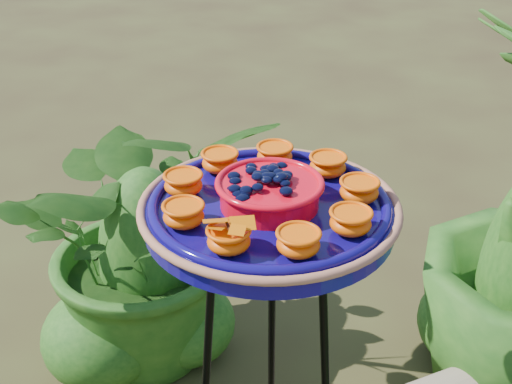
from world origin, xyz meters
TOP-DOWN VIEW (x-y plane):
  - tripod_stand at (-0.09, -0.05)m, footprint 0.33×0.34m
  - feeder_dish at (-0.09, -0.05)m, footprint 0.46×0.46m
  - shrub_back_left at (-0.53, 0.54)m, footprint 0.95×0.91m

SIDE VIEW (x-z plane):
  - shrub_back_left at x=-0.53m, z-range 0.00..0.83m
  - tripod_stand at x=-0.09m, z-range 0.09..0.92m
  - feeder_dish at x=-0.09m, z-range 0.82..0.92m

